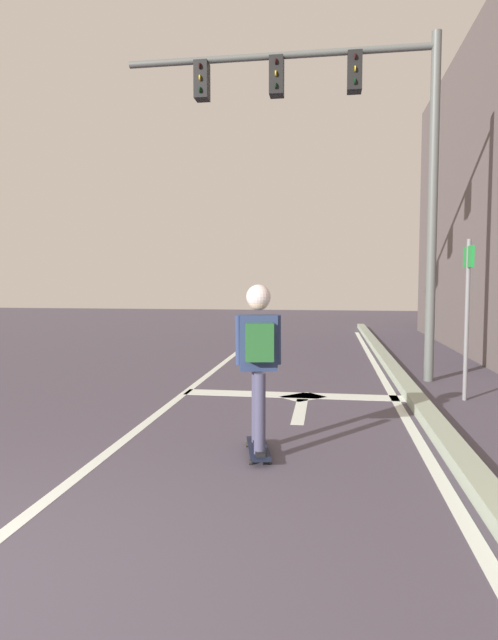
% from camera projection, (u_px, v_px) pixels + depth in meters
% --- Properties ---
extents(lane_line_center, '(0.12, 20.00, 0.01)m').
position_uv_depth(lane_line_center, '(190.00, 389.00, 8.39)').
color(lane_line_center, silver).
rests_on(lane_line_center, ground).
extents(lane_line_curbside, '(0.12, 20.00, 0.01)m').
position_uv_depth(lane_line_curbside, '(392.00, 395.00, 7.93)').
color(lane_line_curbside, silver).
rests_on(lane_line_curbside, ground).
extents(stop_bar, '(3.27, 0.40, 0.01)m').
position_uv_depth(stop_bar, '(292.00, 395.00, 7.93)').
color(stop_bar, silver).
rests_on(stop_bar, ground).
extents(lane_arrow_stem, '(0.16, 1.40, 0.01)m').
position_uv_depth(lane_arrow_stem, '(300.00, 411.00, 6.97)').
color(lane_arrow_stem, silver).
rests_on(lane_arrow_stem, ground).
extents(lane_arrow_head, '(0.71, 0.71, 0.01)m').
position_uv_depth(lane_arrow_head, '(303.00, 397.00, 7.81)').
color(lane_arrow_head, silver).
rests_on(lane_arrow_head, ground).
extents(curb_strip, '(0.24, 24.00, 0.14)m').
position_uv_depth(curb_strip, '(410.00, 391.00, 7.89)').
color(curb_strip, '#97A38F').
rests_on(curb_strip, ground).
extents(skateboard, '(0.34, 0.79, 0.08)m').
position_uv_depth(skateboard, '(258.00, 449.00, 5.18)').
color(skateboard, black).
rests_on(skateboard, ground).
extents(skater, '(0.44, 0.61, 1.59)m').
position_uv_depth(skater, '(259.00, 346.00, 5.09)').
color(skater, '#42415C').
rests_on(skater, skateboard).
extents(traffic_signal_mast, '(5.35, 0.34, 5.80)m').
position_uv_depth(traffic_signal_mast, '(341.00, 127.00, 8.99)').
color(traffic_signal_mast, '#555854').
rests_on(traffic_signal_mast, ground).
extents(street_sign_post, '(0.06, 0.44, 2.30)m').
position_uv_depth(street_sign_post, '(467.00, 296.00, 7.49)').
color(street_sign_post, slate).
rests_on(street_sign_post, ground).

